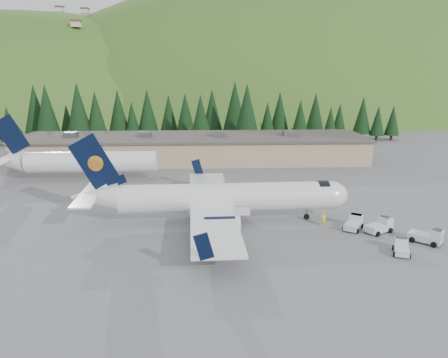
% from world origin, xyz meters
% --- Properties ---
extents(ground, '(600.00, 600.00, 0.00)m').
position_xyz_m(ground, '(0.00, 0.00, 0.00)').
color(ground, slate).
extents(airliner, '(34.35, 32.17, 11.42)m').
position_xyz_m(airliner, '(-1.01, -0.04, 3.04)').
color(airliner, white).
rests_on(airliner, ground).
extents(second_airliner, '(27.50, 11.00, 10.05)m').
position_xyz_m(second_airliner, '(-24.92, 22.00, 3.32)').
color(second_airliner, white).
rests_on(second_airliner, ground).
extents(baggage_tug_a, '(3.68, 3.11, 1.76)m').
position_xyz_m(baggage_tug_a, '(18.00, -4.39, 0.79)').
color(baggage_tug_a, silver).
rests_on(baggage_tug_a, ground).
extents(baggage_tug_b, '(3.66, 3.50, 1.81)m').
position_xyz_m(baggage_tug_b, '(21.97, -8.01, 0.81)').
color(baggage_tug_b, silver).
rests_on(baggage_tug_b, ground).
extents(baggage_tug_c, '(2.37, 3.05, 1.46)m').
position_xyz_m(baggage_tug_c, '(17.85, -10.49, 0.66)').
color(baggage_tug_c, silver).
rests_on(baggage_tug_c, ground).
extents(terminal_building, '(71.00, 17.00, 6.10)m').
position_xyz_m(terminal_building, '(-5.01, 38.00, 2.62)').
color(terminal_building, tan).
rests_on(terminal_building, ground).
extents(baggage_tug_d, '(2.99, 3.38, 1.63)m').
position_xyz_m(baggage_tug_d, '(15.26, -3.26, 0.73)').
color(baggage_tug_d, silver).
rests_on(baggage_tug_d, ground).
extents(ramp_worker, '(0.66, 0.50, 1.65)m').
position_xyz_m(ramp_worker, '(11.88, -2.00, 0.82)').
color(ramp_worker, '#FAFF08').
rests_on(ramp_worker, ground).
extents(tree_line, '(111.60, 18.25, 14.19)m').
position_xyz_m(tree_line, '(-10.49, 62.16, 7.47)').
color(tree_line, black).
rests_on(tree_line, ground).
extents(hills, '(614.00, 330.00, 300.00)m').
position_xyz_m(hills, '(53.34, 207.38, -82.80)').
color(hills, '#36571D').
rests_on(hills, ground).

